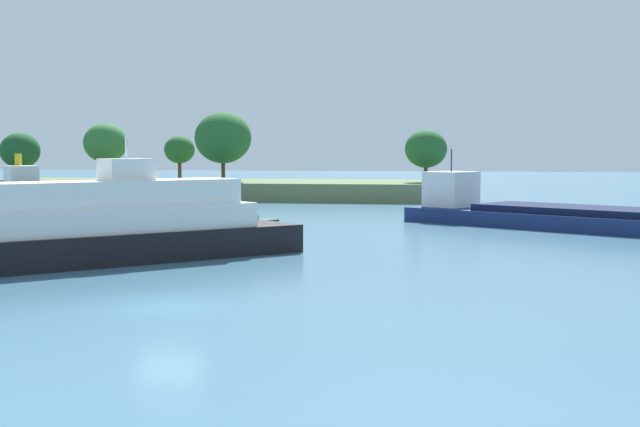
{
  "coord_description": "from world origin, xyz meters",
  "views": [
    {
      "loc": [
        10.9,
        -31.96,
        5.77
      ],
      "look_at": [
        0.43,
        31.57,
        1.2
      ],
      "focal_mm": 51.75,
      "sensor_mm": 36.0,
      "label": 1
    }
  ],
  "objects_px": {
    "white_riverboat": "(68,230)",
    "tugboat": "(23,192)",
    "cargo_barge": "(588,217)",
    "fishing_skiff": "(250,223)"
  },
  "relations": [
    {
      "from": "white_riverboat",
      "to": "tugboat",
      "type": "distance_m",
      "value": 50.15
    },
    {
      "from": "cargo_barge",
      "to": "tugboat",
      "type": "bearing_deg",
      "value": 160.26
    },
    {
      "from": "white_riverboat",
      "to": "fishing_skiff",
      "type": "height_order",
      "value": "white_riverboat"
    },
    {
      "from": "fishing_skiff",
      "to": "cargo_barge",
      "type": "xyz_separation_m",
      "value": [
        24.48,
        0.31,
        0.68
      ]
    },
    {
      "from": "white_riverboat",
      "to": "cargo_barge",
      "type": "bearing_deg",
      "value": 41.84
    },
    {
      "from": "fishing_skiff",
      "to": "cargo_barge",
      "type": "height_order",
      "value": "cargo_barge"
    },
    {
      "from": "white_riverboat",
      "to": "fishing_skiff",
      "type": "distance_m",
      "value": 24.72
    },
    {
      "from": "fishing_skiff",
      "to": "cargo_barge",
      "type": "bearing_deg",
      "value": 0.71
    },
    {
      "from": "white_riverboat",
      "to": "fishing_skiff",
      "type": "relative_size",
      "value": 4.87
    },
    {
      "from": "tugboat",
      "to": "fishing_skiff",
      "type": "bearing_deg",
      "value": -34.36
    }
  ]
}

